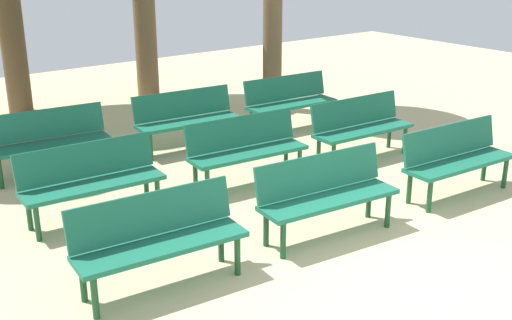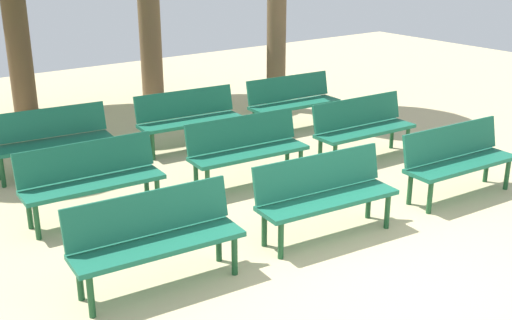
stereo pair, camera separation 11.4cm
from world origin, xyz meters
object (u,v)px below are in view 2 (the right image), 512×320
bench_r1_c0 (91,176)px  bench_r2_c1 (189,116)px  bench_r0_c0 (155,234)px  bench_r2_c0 (51,137)px  bench_r1_c2 (362,125)px  bench_r2_c2 (292,99)px  bench_r0_c2 (458,157)px  bench_r1_c1 (246,146)px  bench_r0_c1 (324,191)px

bench_r1_c0 → bench_r2_c1: bearing=38.7°
bench_r0_c0 → bench_r2_c0: same height
bench_r1_c2 → bench_r2_c2: 1.78m
bench_r1_c0 → bench_r2_c0: size_ratio=0.99×
bench_r0_c2 → bench_r1_c1: (-1.86, 1.89, 0.00)m
bench_r0_c0 → bench_r2_c2: bearing=41.9°
bench_r1_c2 → bench_r0_c0: bearing=-158.1°
bench_r0_c2 → bench_r2_c0: 5.34m
bench_r1_c1 → bench_r2_c1: 1.71m
bench_r1_c2 → bench_r2_c2: bearing=88.1°
bench_r2_c0 → bench_r2_c2: size_ratio=1.01×
bench_r2_c1 → bench_r0_c1: bearing=-91.0°
bench_r1_c0 → bench_r1_c1: (2.06, -0.16, 0.00)m
bench_r0_c2 → bench_r1_c2: size_ratio=1.00×
bench_r0_c0 → bench_r0_c2: bearing=1.1°
bench_r0_c0 → bench_r1_c2: size_ratio=1.01×
bench_r0_c1 → bench_r0_c2: size_ratio=1.01×
bench_r1_c1 → bench_r1_c2: bearing=-0.9°
bench_r2_c1 → bench_r1_c1: bearing=-89.7°
bench_r2_c2 → bench_r2_c1: bearing=-179.8°
bench_r2_c1 → bench_r2_c2: 1.93m
bench_r0_c0 → bench_r1_c1: same height
bench_r1_c0 → bench_r1_c2: (3.98, -0.35, 0.00)m
bench_r0_c1 → bench_r2_c2: (2.29, 3.33, 0.00)m
bench_r0_c0 → bench_r1_c2: same height
bench_r0_c2 → bench_r2_c0: (-3.78, 3.78, 0.00)m
bench_r0_c1 → bench_r2_c1: bearing=89.8°
bench_r0_c2 → bench_r1_c0: 4.42m
bench_r1_c1 → bench_r0_c0: bearing=-138.8°
bench_r0_c1 → bench_r2_c0: (-1.69, 3.64, 0.00)m
bench_r0_c0 → bench_r1_c1: bearing=41.5°
bench_r1_c2 → bench_r2_c0: same height
bench_r1_c2 → bench_r1_c0: bearing=177.9°
bench_r0_c1 → bench_r1_c2: 2.65m
bench_r2_c0 → bench_r0_c2: bearing=-39.0°
bench_r1_c2 → bench_r2_c1: (-1.78, 1.90, 0.00)m
bench_r0_c0 → bench_r1_c2: bearing=24.1°
bench_r1_c0 → bench_r2_c1: size_ratio=0.99×
bench_r2_c2 → bench_r2_c0: bearing=179.4°
bench_r0_c0 → bench_r1_c0: 1.77m
bench_r0_c2 → bench_r1_c2: same height
bench_r1_c0 → bench_r2_c0: 1.74m
bench_r0_c1 → bench_r2_c2: size_ratio=1.01×
bench_r0_c0 → bench_r1_c2: 4.34m
bench_r0_c1 → bench_r1_c1: bearing=88.6°
bench_r0_c0 → bench_r1_c2: (4.10, 1.41, 0.00)m
bench_r1_c2 → bench_r0_c2: bearing=-89.1°
bench_r0_c1 → bench_r0_c2: 2.09m
bench_r2_c0 → bench_r1_c0: bearing=-88.8°
bench_r0_c1 → bench_r1_c1: 1.76m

